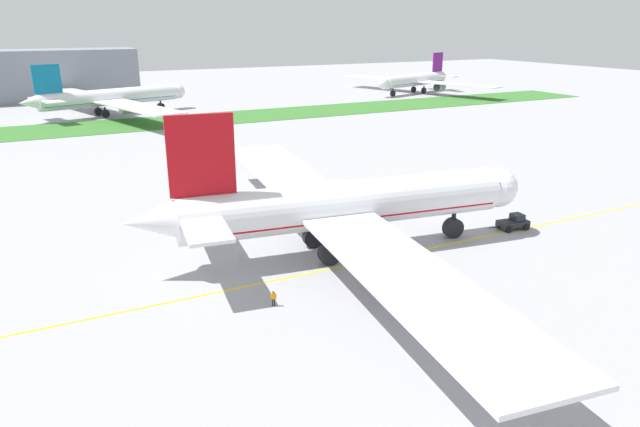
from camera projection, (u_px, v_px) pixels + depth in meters
ground_plane at (340, 260)px, 69.28m from camera, size 600.00×600.00×0.00m
apron_taxi_line at (347, 265)px, 67.84m from camera, size 280.00×0.36×0.01m
grass_median_strip at (152, 123)px, 163.35m from camera, size 320.00×24.00×0.10m
airliner_foreground at (341, 206)px, 69.75m from camera, size 50.23×79.03×18.04m
pushback_tug at (514, 222)px, 79.60m from camera, size 6.08×2.97×2.12m
ground_crew_wingwalker_port at (273, 297)px, 57.77m from camera, size 0.56×0.39×1.69m
parked_airliner_far_right at (108, 98)px, 175.01m from camera, size 50.20×81.41×16.11m
parked_airliner_far_outer at (416, 80)px, 231.16m from camera, size 43.63×69.93×15.45m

